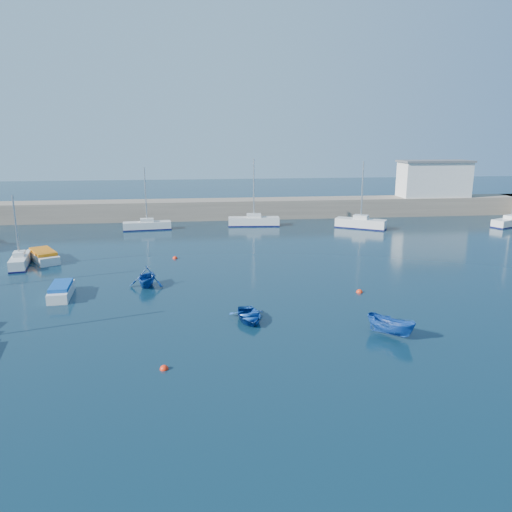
{
  "coord_description": "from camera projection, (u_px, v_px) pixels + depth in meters",
  "views": [
    {
      "loc": [
        -4.98,
        -24.05,
        11.54
      ],
      "look_at": [
        -0.01,
        16.37,
        1.6
      ],
      "focal_mm": 35.0,
      "sensor_mm": 36.0,
      "label": 1
    }
  ],
  "objects": [
    {
      "name": "motorboat_2",
      "position": [
        43.0,
        256.0,
        46.69
      ],
      "size": [
        3.98,
        5.28,
        1.04
      ],
      "rotation": [
        0.0,
        0.0,
        0.5
      ],
      "color": "silver",
      "rests_on": "ground"
    },
    {
      "name": "buoy_1",
      "position": [
        359.0,
        292.0,
        37.44
      ],
      "size": [
        0.5,
        0.5,
        0.5
      ],
      "primitive_type": "sphere",
      "color": "red",
      "rests_on": "ground"
    },
    {
      "name": "dinghy_right",
      "position": [
        391.0,
        326.0,
        29.25
      ],
      "size": [
        2.85,
        3.08,
        1.18
      ],
      "primitive_type": "imported",
      "rotation": [
        0.0,
        0.0,
        0.7
      ],
      "color": "#154396",
      "rests_on": "ground"
    },
    {
      "name": "motorboat_1",
      "position": [
        61.0,
        291.0,
        36.38
      ],
      "size": [
        1.71,
        4.08,
        0.98
      ],
      "rotation": [
        0.0,
        0.0,
        0.08
      ],
      "color": "silver",
      "rests_on": "ground"
    },
    {
      "name": "buoy_0",
      "position": [
        164.0,
        369.0,
        25.19
      ],
      "size": [
        0.45,
        0.45,
        0.45
      ],
      "primitive_type": "sphere",
      "color": "red",
      "rests_on": "ground"
    },
    {
      "name": "sailboat_7",
      "position": [
        361.0,
        223.0,
        62.94
      ],
      "size": [
        6.19,
        4.83,
        8.35
      ],
      "rotation": [
        0.0,
        0.0,
        1.0
      ],
      "color": "silver",
      "rests_on": "ground"
    },
    {
      "name": "dinghy_center",
      "position": [
        249.0,
        316.0,
        31.69
      ],
      "size": [
        2.5,
        3.33,
        0.66
      ],
      "primitive_type": "imported",
      "rotation": [
        0.0,
        0.0,
        0.08
      ],
      "color": "#154396",
      "rests_on": "ground"
    },
    {
      "name": "harbor_office",
      "position": [
        434.0,
        180.0,
        73.21
      ],
      "size": [
        10.0,
        4.0,
        5.0
      ],
      "primitive_type": "cube",
      "color": "silver",
      "rests_on": "back_wall"
    },
    {
      "name": "sailboat_6",
      "position": [
        254.0,
        221.0,
        64.73
      ],
      "size": [
        6.68,
        2.38,
        8.64
      ],
      "rotation": [
        0.0,
        0.0,
        1.49
      ],
      "color": "silver",
      "rests_on": "ground"
    },
    {
      "name": "buoy_3",
      "position": [
        175.0,
        258.0,
        47.69
      ],
      "size": [
        0.46,
        0.46,
        0.46
      ],
      "primitive_type": "sphere",
      "color": "red",
      "rests_on": "ground"
    },
    {
      "name": "ground",
      "position": [
        294.0,
        357.0,
        26.51
      ],
      "size": [
        220.0,
        220.0,
        0.0
      ],
      "primitive_type": "plane",
      "color": "#0C2535",
      "rests_on": "ground"
    },
    {
      "name": "dinghy_left",
      "position": [
        147.0,
        277.0,
        38.73
      ],
      "size": [
        3.1,
        3.43,
        1.59
      ],
      "primitive_type": "imported",
      "rotation": [
        0.0,
        0.0,
        -0.18
      ],
      "color": "#154396",
      "rests_on": "ground"
    },
    {
      "name": "sailboat_5",
      "position": [
        147.0,
        225.0,
        62.03
      ],
      "size": [
        5.95,
        2.26,
        7.67
      ],
      "rotation": [
        0.0,
        0.0,
        1.68
      ],
      "color": "silver",
      "rests_on": "ground"
    },
    {
      "name": "sailboat_8",
      "position": [
        511.0,
        222.0,
        64.47
      ],
      "size": [
        6.28,
        4.25,
        8.08
      ],
      "rotation": [
        0.0,
        0.0,
        2.03
      ],
      "color": "silver",
      "rests_on": "ground"
    },
    {
      "name": "sailboat_3",
      "position": [
        20.0,
        261.0,
        44.63
      ],
      "size": [
        2.17,
        4.89,
        6.4
      ],
      "rotation": [
        0.0,
        0.0,
        0.18
      ],
      "color": "silver",
      "rests_on": "ground"
    },
    {
      "name": "back_wall",
      "position": [
        231.0,
        209.0,
        70.56
      ],
      "size": [
        96.0,
        4.5,
        2.6
      ],
      "primitive_type": "cube",
      "color": "gray",
      "rests_on": "ground"
    }
  ]
}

